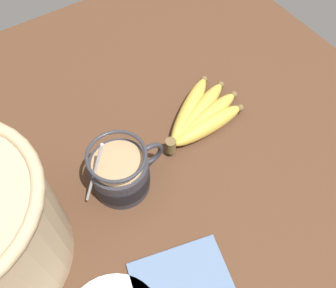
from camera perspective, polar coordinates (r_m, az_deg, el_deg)
table at (r=71.19cm, az=-1.89°, el=-2.89°), size 102.14×102.14×2.76cm
coffee_mug at (r=64.38cm, az=-7.22°, el=-4.40°), size 15.60×10.13×14.47cm
banana_bunch at (r=73.76cm, az=4.94°, el=4.15°), size 19.81×13.79×4.14cm
napkin at (r=61.17cm, az=2.06°, el=-20.11°), size 16.84×13.63×0.60cm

